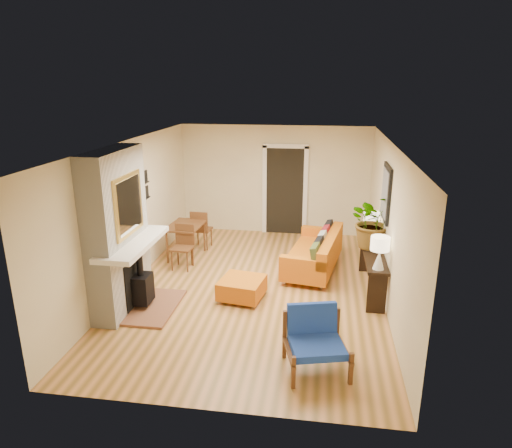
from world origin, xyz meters
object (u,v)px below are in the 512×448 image
object	(u,v)px
ottoman	(242,287)
dining_table	(189,231)
console_table	(373,260)
sofa	(317,253)
blue_chair	(315,336)
houseplant	(374,221)
lamp_far	(371,222)
lamp_near	(380,249)

from	to	relation	value
ottoman	dining_table	distance (m)	2.29
console_table	ottoman	bearing A→B (deg)	-163.45
sofa	blue_chair	bearing A→B (deg)	-89.40
blue_chair	ottoman	bearing A→B (deg)	125.89
sofa	houseplant	world-z (taller)	houseplant
lamp_far	houseplant	world-z (taller)	houseplant
blue_chair	lamp_far	size ratio (longest dim) A/B	1.72
dining_table	lamp_far	world-z (taller)	lamp_far
sofa	lamp_near	world-z (taller)	lamp_near
blue_chair	dining_table	bearing A→B (deg)	127.68
sofa	lamp_near	bearing A→B (deg)	-57.84
lamp_near	houseplant	size ratio (longest dim) A/B	0.54
console_table	lamp_near	xyz separation A→B (m)	(0.00, -0.75, 0.49)
sofa	console_table	world-z (taller)	sofa
lamp_near	lamp_far	distance (m)	1.42
blue_chair	lamp_near	xyz separation A→B (m)	(0.94, 1.67, 0.63)
console_table	lamp_far	bearing A→B (deg)	90.00
houseplant	console_table	bearing A→B (deg)	-87.76
sofa	lamp_far	world-z (taller)	lamp_far
lamp_far	blue_chair	bearing A→B (deg)	-106.98
dining_table	lamp_far	distance (m)	3.71
dining_table	lamp_far	size ratio (longest dim) A/B	3.04
sofa	houseplant	xyz separation A→B (m)	(0.97, -0.55, 0.87)
console_table	houseplant	size ratio (longest dim) A/B	1.86
ottoman	dining_table	xyz separation A→B (m)	(-1.43, 1.74, 0.37)
sofa	console_table	size ratio (longest dim) A/B	1.15
blue_chair	lamp_far	distance (m)	3.29
ottoman	blue_chair	world-z (taller)	blue_chair
sofa	console_table	xyz separation A→B (m)	(0.98, -0.81, 0.23)
sofa	console_table	distance (m)	1.29
ottoman	houseplant	distance (m)	2.60
ottoman	lamp_far	size ratio (longest dim) A/B	1.50
blue_chair	lamp_near	size ratio (longest dim) A/B	1.72
lamp_near	blue_chair	bearing A→B (deg)	-119.45
blue_chair	houseplant	distance (m)	2.94
ottoman	lamp_far	world-z (taller)	lamp_far
sofa	ottoman	xyz separation A→B (m)	(-1.24, -1.46, -0.14)
lamp_near	lamp_far	size ratio (longest dim) A/B	1.00
ottoman	sofa	bearing A→B (deg)	49.72
sofa	console_table	bearing A→B (deg)	-39.49
lamp_near	ottoman	bearing A→B (deg)	177.68
lamp_far	lamp_near	bearing A→B (deg)	-90.00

